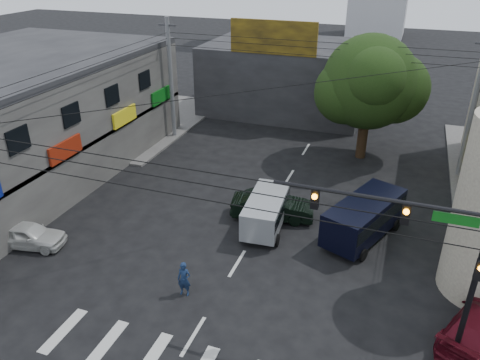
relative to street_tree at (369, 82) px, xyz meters
The scene contains 13 objects.
ground 18.30m from the street_tree, 103.24° to the right, with size 160.00×160.00×0.00m, color black.
sidewalk_far_left 22.67m from the street_tree, behind, with size 16.00×16.00×0.15m, color #514F4C.
building_far 12.29m from the street_tree, 131.63° to the left, with size 14.00×10.00×6.00m, color #232326.
billboard 9.17m from the street_tree, 152.86° to the left, with size 7.00×0.30×2.60m, color olive.
street_tree is the anchor object (origin of this frame).
traffic_gantry 18.42m from the street_tree, 78.01° to the right, with size 7.10×0.35×7.20m.
utility_pole_far_left 14.56m from the street_tree, behind, with size 0.32×0.32×9.20m, color #59595B.
utility_pole_far_right 6.63m from the street_tree, ahead, with size 0.32×0.32×9.20m, color #59595B.
dark_sedan 11.92m from the street_tree, 109.35° to the right, with size 4.79×2.44×1.50m, color black.
white_compact 23.00m from the street_tree, 130.16° to the right, with size 4.00×2.23×1.28m, color beige.
silver_minivan 12.88m from the street_tree, 107.61° to the right, with size 2.11×4.43×1.85m, color #929599, non-canonical shape.
navy_van 11.58m from the street_tree, 82.64° to the right, with size 3.88×5.73×2.14m, color black, non-canonical shape.
traffic_officer 19.23m from the street_tree, 106.81° to the right, with size 0.63×0.44×1.64m, color #132444.
Camera 1 is at (6.37, -15.21, 13.76)m, focal length 35.00 mm.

